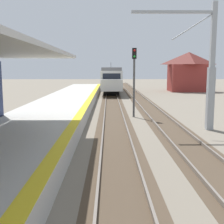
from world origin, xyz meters
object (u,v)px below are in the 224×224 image
(approaching_train, at_px, (111,78))
(catenary_pylon_far_side, at_px, (207,70))
(rail_signal_post, at_px, (134,75))
(distant_trackside_house, at_px, (188,71))

(approaching_train, bearing_deg, catenary_pylon_far_side, -79.69)
(approaching_train, xyz_separation_m, catenary_pylon_far_side, (5.41, -29.74, 1.43))
(rail_signal_post, relative_size, catenary_pylon_far_side, 0.69)
(approaching_train, bearing_deg, distant_trackside_house, 6.92)
(rail_signal_post, relative_size, distant_trackside_house, 0.79)
(catenary_pylon_far_side, bearing_deg, rail_signal_post, 128.86)
(rail_signal_post, distance_m, distant_trackside_house, 28.74)
(approaching_train, relative_size, rail_signal_post, 3.77)
(approaching_train, relative_size, catenary_pylon_far_side, 2.61)
(rail_signal_post, bearing_deg, catenary_pylon_far_side, -51.14)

